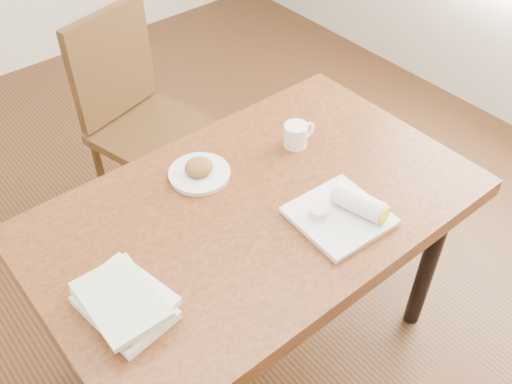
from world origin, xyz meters
TOP-DOWN VIEW (x-y plane):
  - ground at (0.00, 0.00)m, footprint 4.00×5.00m
  - table at (0.00, 0.00)m, footprint 1.31×0.80m
  - chair_far at (0.10, 0.90)m, footprint 0.51×0.51m
  - plate_scone at (-0.05, 0.21)m, footprint 0.19×0.19m
  - coffee_mug at (0.28, 0.13)m, footprint 0.12×0.08m
  - plate_burrito at (0.16, -0.20)m, footprint 0.26×0.26m
  - book_stack at (-0.48, -0.08)m, footprint 0.21×0.27m

SIDE VIEW (x-z plane):
  - ground at x=0.00m, z-range -0.01..0.00m
  - chair_far at x=0.10m, z-range 0.07..1.03m
  - table at x=0.00m, z-range 0.29..1.04m
  - plate_scone at x=-0.05m, z-range 0.74..0.80m
  - plate_burrito at x=0.16m, z-range 0.73..0.82m
  - book_stack at x=-0.48m, z-range 0.75..0.81m
  - coffee_mug at x=0.28m, z-range 0.75..0.83m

